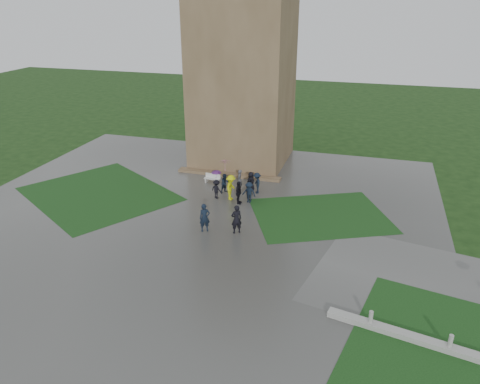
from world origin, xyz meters
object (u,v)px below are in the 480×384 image
(pedestrian_near, at_px, (236,219))
(bench, at_px, (212,178))
(pedestrian_mid, at_px, (205,218))
(tower, at_px, (243,61))

(pedestrian_near, bearing_deg, bench, -95.95)
(pedestrian_mid, xyz_separation_m, pedestrian_near, (2.05, 0.33, 0.03))
(tower, bearing_deg, bench, -97.11)
(tower, height_order, pedestrian_near, tower)
(tower, relative_size, bench, 13.23)
(bench, height_order, pedestrian_near, pedestrian_near)
(tower, distance_m, pedestrian_mid, 16.60)
(bench, height_order, pedestrian_mid, pedestrian_mid)
(tower, relative_size, pedestrian_mid, 9.48)
(pedestrian_mid, bearing_deg, pedestrian_near, -22.28)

